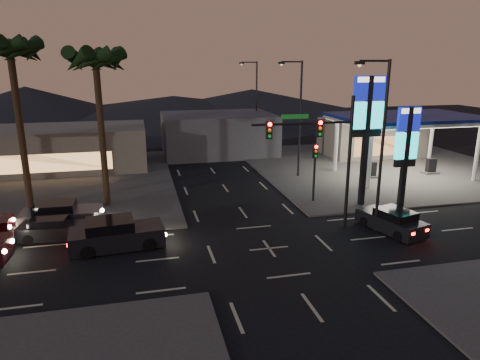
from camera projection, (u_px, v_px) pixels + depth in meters
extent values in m
plane|color=black|center=(269.00, 248.00, 23.35)|extent=(140.00, 140.00, 0.00)
cube|color=#47443F|center=(377.00, 166.00, 41.92)|extent=(24.00, 24.00, 0.12)
cube|color=#47443F|center=(23.00, 187.00, 34.78)|extent=(24.00, 24.00, 0.12)
cylinder|color=silver|center=(370.00, 159.00, 33.59)|extent=(0.36, 0.36, 5.00)
cylinder|color=silver|center=(477.00, 153.00, 35.82)|extent=(0.36, 0.36, 5.00)
cylinder|color=silver|center=(336.00, 145.00, 39.22)|extent=(0.36, 0.36, 5.00)
cylinder|color=silver|center=(431.00, 141.00, 41.45)|extent=(0.36, 0.36, 5.00)
cube|color=silver|center=(407.00, 118.00, 36.81)|extent=(12.00, 8.00, 0.50)
cube|color=white|center=(406.00, 122.00, 36.89)|extent=(11.60, 7.60, 0.06)
cube|color=navy|center=(407.00, 117.00, 36.77)|extent=(12.20, 8.20, 0.25)
cube|color=black|center=(371.00, 170.00, 37.30)|extent=(0.80, 0.50, 1.40)
cube|color=black|center=(431.00, 166.00, 38.64)|extent=(0.80, 0.50, 1.40)
cube|color=#726B5B|center=(371.00, 137.00, 46.55)|extent=(10.00, 6.00, 4.00)
cube|color=black|center=(365.00, 143.00, 29.22)|extent=(0.35, 0.35, 9.00)
cube|color=#0C1489|center=(370.00, 88.00, 28.25)|extent=(2.20, 0.30, 1.60)
cube|color=white|center=(370.00, 79.00, 28.10)|extent=(1.98, 0.32, 0.35)
cube|color=#17D8E1|center=(368.00, 115.00, 28.72)|extent=(2.20, 0.30, 1.80)
cube|color=black|center=(366.00, 133.00, 29.04)|extent=(2.09, 0.28, 0.50)
cube|color=black|center=(405.00, 159.00, 29.10)|extent=(0.35, 0.35, 7.00)
cube|color=#0C1489|center=(409.00, 119.00, 28.39)|extent=(1.60, 0.30, 1.60)
cube|color=white|center=(410.00, 111.00, 28.25)|extent=(1.44, 0.32, 0.35)
cube|color=#17D8E1|center=(406.00, 146.00, 28.87)|extent=(1.60, 0.30, 1.80)
cube|color=black|center=(404.00, 163.00, 29.18)|extent=(1.52, 0.28, 0.50)
cylinder|color=black|center=(349.00, 164.00, 25.40)|extent=(0.20, 0.20, 8.00)
cylinder|color=black|center=(303.00, 123.00, 24.07)|extent=(6.00, 0.14, 0.14)
cube|color=#0C3F14|center=(295.00, 117.00, 23.85)|extent=(1.60, 0.05, 0.25)
cube|color=black|center=(319.00, 128.00, 24.37)|extent=(0.32, 0.25, 1.00)
sphere|color=#FF0C07|center=(321.00, 123.00, 24.15)|extent=(0.22, 0.22, 0.22)
sphere|color=orange|center=(320.00, 129.00, 24.23)|extent=(0.20, 0.20, 0.20)
sphere|color=#0CB226|center=(320.00, 134.00, 24.32)|extent=(0.20, 0.20, 0.20)
cube|color=black|center=(269.00, 130.00, 23.70)|extent=(0.32, 0.25, 1.00)
sphere|color=#FF0C07|center=(270.00, 124.00, 23.48)|extent=(0.22, 0.22, 0.22)
sphere|color=orange|center=(270.00, 130.00, 23.56)|extent=(0.20, 0.20, 0.20)
sphere|color=#0CB226|center=(270.00, 136.00, 23.65)|extent=(0.20, 0.20, 0.20)
cylinder|color=black|center=(314.00, 176.00, 30.62)|extent=(0.16, 0.16, 4.00)
cube|color=black|center=(315.00, 151.00, 30.14)|extent=(0.32, 0.25, 1.00)
sphere|color=#FF0C07|center=(316.00, 147.00, 29.92)|extent=(0.22, 0.22, 0.22)
sphere|color=orange|center=(316.00, 151.00, 30.00)|extent=(0.20, 0.20, 0.20)
sphere|color=#0CB226|center=(316.00, 156.00, 30.09)|extent=(0.20, 0.20, 0.20)
cylinder|color=black|center=(382.00, 149.00, 24.53)|extent=(0.18, 0.18, 10.00)
cylinder|color=black|center=(375.00, 61.00, 23.04)|extent=(1.80, 0.12, 0.12)
cube|color=black|center=(360.00, 63.00, 22.86)|extent=(0.50, 0.25, 0.18)
sphere|color=#FFCC8C|center=(360.00, 65.00, 22.90)|extent=(0.20, 0.20, 0.20)
cylinder|color=black|center=(300.00, 121.00, 36.73)|extent=(0.18, 0.18, 10.00)
cylinder|color=black|center=(292.00, 62.00, 35.24)|extent=(1.80, 0.12, 0.12)
cube|color=black|center=(281.00, 63.00, 35.07)|extent=(0.50, 0.25, 0.18)
sphere|color=#FFCC8C|center=(281.00, 65.00, 35.10)|extent=(0.20, 0.20, 0.20)
cylinder|color=black|center=(256.00, 106.00, 49.87)|extent=(0.18, 0.18, 10.00)
cylinder|color=black|center=(249.00, 62.00, 48.38)|extent=(1.80, 0.12, 0.12)
cube|color=black|center=(242.00, 63.00, 48.20)|extent=(0.50, 0.25, 0.18)
sphere|color=#FFCC8C|center=(242.00, 64.00, 48.24)|extent=(0.20, 0.20, 0.20)
cylinder|color=black|center=(102.00, 135.00, 28.91)|extent=(0.44, 0.44, 10.20)
sphere|color=black|center=(95.00, 56.00, 27.57)|extent=(0.90, 0.90, 0.90)
cone|color=black|center=(116.00, 61.00, 27.94)|extent=(0.90, 2.74, 1.91)
cone|color=black|center=(111.00, 61.00, 28.72)|extent=(2.57, 2.57, 1.91)
cone|color=black|center=(97.00, 61.00, 28.87)|extent=(2.74, 0.90, 1.91)
cone|color=black|center=(82.00, 61.00, 28.31)|extent=(2.57, 2.57, 1.91)
cone|color=black|center=(74.00, 61.00, 27.36)|extent=(0.90, 2.74, 1.91)
cone|color=black|center=(79.00, 61.00, 26.58)|extent=(2.57, 2.57, 1.91)
cone|color=black|center=(94.00, 61.00, 26.43)|extent=(2.74, 0.90, 1.91)
cone|color=black|center=(109.00, 61.00, 26.99)|extent=(2.57, 2.57, 1.91)
cylinder|color=black|center=(21.00, 133.00, 27.72)|extent=(0.44, 0.44, 10.80)
sphere|color=black|center=(9.00, 46.00, 26.29)|extent=(0.90, 0.90, 0.90)
cone|color=black|center=(33.00, 51.00, 26.66)|extent=(0.90, 2.74, 1.91)
cone|color=black|center=(29.00, 52.00, 27.44)|extent=(2.57, 2.57, 1.91)
cone|color=black|center=(15.00, 52.00, 27.59)|extent=(2.74, 0.90, 1.91)
cone|color=black|center=(4.00, 51.00, 25.15)|extent=(2.74, 0.90, 1.91)
cone|color=black|center=(22.00, 51.00, 25.72)|extent=(2.57, 2.57, 1.91)
cube|color=#726B5B|center=(59.00, 149.00, 40.35)|extent=(16.00, 8.00, 4.00)
cube|color=#4C4C51|center=(218.00, 134.00, 47.62)|extent=(12.00, 9.00, 4.40)
cone|color=black|center=(27.00, 104.00, 73.29)|extent=(40.00, 40.00, 6.00)
cone|color=black|center=(252.00, 102.00, 82.35)|extent=(50.00, 50.00, 5.00)
cone|color=black|center=(174.00, 107.00, 79.13)|extent=(60.00, 60.00, 4.00)
cube|color=black|center=(117.00, 237.00, 23.31)|extent=(5.12, 2.52, 1.01)
cube|color=black|center=(110.00, 226.00, 23.03)|extent=(2.64, 2.13, 0.73)
cylinder|color=black|center=(145.00, 232.00, 24.74)|extent=(0.74, 0.33, 0.72)
cylinder|color=black|center=(149.00, 244.00, 22.99)|extent=(0.74, 0.33, 0.72)
cylinder|color=black|center=(88.00, 238.00, 23.78)|extent=(0.74, 0.33, 0.72)
cylinder|color=black|center=(87.00, 252.00, 22.02)|extent=(0.74, 0.33, 0.72)
sphere|color=#FFF2BF|center=(161.00, 226.00, 24.67)|extent=(0.25, 0.25, 0.25)
sphere|color=#FFF2BF|center=(165.00, 235.00, 23.43)|extent=(0.25, 0.25, 0.25)
cube|color=#FF140A|center=(69.00, 235.00, 23.13)|extent=(0.11, 0.29, 0.16)
cube|color=#FF140A|center=(68.00, 245.00, 21.89)|extent=(0.11, 0.29, 0.16)
sphere|color=#FFF2BF|center=(12.00, 241.00, 22.62)|extent=(0.24, 0.24, 0.24)
sphere|color=#FFF2BF|center=(4.00, 251.00, 21.38)|extent=(0.24, 0.24, 0.24)
cube|color=slate|center=(62.00, 217.00, 26.38)|extent=(4.71, 2.06, 0.96)
cube|color=black|center=(55.00, 208.00, 26.14)|extent=(2.37, 1.85, 0.69)
cylinder|color=black|center=(89.00, 215.00, 27.60)|extent=(0.69, 0.27, 0.68)
cylinder|color=black|center=(86.00, 224.00, 25.89)|extent=(0.69, 0.27, 0.68)
cylinder|color=black|center=(40.00, 218.00, 26.99)|extent=(0.69, 0.27, 0.68)
cylinder|color=black|center=(33.00, 228.00, 25.28)|extent=(0.69, 0.27, 0.68)
sphere|color=#FFF2BF|center=(102.00, 210.00, 27.44)|extent=(0.23, 0.23, 0.23)
sphere|color=#FFF2BF|center=(100.00, 217.00, 26.23)|extent=(0.23, 0.23, 0.23)
cube|color=#FF140A|center=(23.00, 214.00, 26.46)|extent=(0.09, 0.27, 0.15)
cube|color=#FF140A|center=(18.00, 221.00, 25.25)|extent=(0.09, 0.27, 0.15)
cube|color=black|center=(56.00, 230.00, 24.57)|extent=(4.10, 2.10, 0.80)
cube|color=black|center=(50.00, 222.00, 24.40)|extent=(2.13, 1.74, 0.58)
cylinder|color=black|center=(82.00, 228.00, 25.49)|extent=(0.59, 0.28, 0.57)
cylinder|color=black|center=(75.00, 238.00, 24.04)|extent=(0.59, 0.28, 0.57)
cylinder|color=black|center=(38.00, 230.00, 25.21)|extent=(0.59, 0.28, 0.57)
cylinder|color=black|center=(29.00, 240.00, 23.76)|extent=(0.59, 0.28, 0.57)
sphere|color=#FFF2BF|center=(93.00, 225.00, 25.29)|extent=(0.20, 0.20, 0.20)
sphere|color=#FFF2BF|center=(89.00, 231.00, 24.26)|extent=(0.20, 0.20, 0.20)
cube|color=#FF140A|center=(23.00, 226.00, 24.83)|extent=(0.10, 0.23, 0.13)
cube|color=#FF140A|center=(16.00, 233.00, 23.80)|extent=(0.10, 0.23, 0.13)
sphere|color=#FFF2BF|center=(13.00, 220.00, 25.80)|extent=(0.23, 0.23, 0.23)
sphere|color=#FFF2BF|center=(9.00, 227.00, 24.64)|extent=(0.23, 0.23, 0.23)
cube|color=black|center=(391.00, 223.00, 25.68)|extent=(2.80, 4.50, 0.86)
cube|color=black|center=(395.00, 215.00, 25.29)|extent=(2.11, 2.44, 0.62)
cylinder|color=black|center=(364.00, 221.00, 26.49)|extent=(0.38, 0.65, 0.61)
cylinder|color=black|center=(383.00, 217.00, 27.24)|extent=(0.38, 0.65, 0.61)
cylinder|color=black|center=(398.00, 236.00, 24.24)|extent=(0.38, 0.65, 0.61)
cylinder|color=black|center=(418.00, 231.00, 24.99)|extent=(0.38, 0.65, 0.61)
cube|color=#FF140A|center=(413.00, 234.00, 23.61)|extent=(0.25, 0.14, 0.13)
cube|color=#FF140A|center=(427.00, 230.00, 24.14)|extent=(0.25, 0.14, 0.13)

